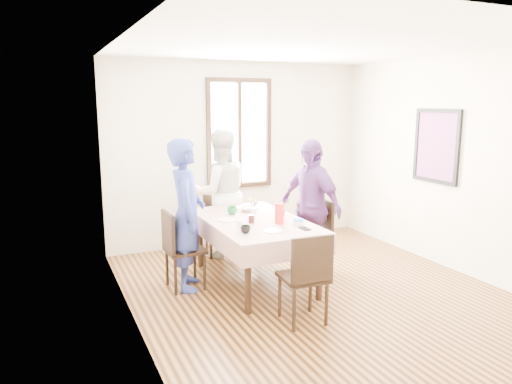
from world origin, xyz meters
TOP-DOWN VIEW (x-y plane):
  - ground at (0.00, 0.00)m, footprint 4.50×4.50m
  - back_wall at (0.00, 2.25)m, footprint 4.00×0.00m
  - right_wall at (2.00, 0.00)m, footprint 0.00×4.50m
  - window_frame at (0.00, 2.23)m, footprint 1.02×0.06m
  - window_pane at (0.00, 2.24)m, footprint 0.90×0.02m
  - art_poster at (1.98, 0.30)m, footprint 0.04×0.76m
  - dining_table at (-0.50, 0.56)m, footprint 0.96×1.68m
  - tablecloth at (-0.50, 0.56)m, footprint 1.08×1.80m
  - chair_left at (-1.30, 0.72)m, footprint 0.43×0.43m
  - chair_right at (0.30, 0.61)m, footprint 0.43×0.43m
  - chair_far at (-0.50, 1.71)m, footprint 0.48×0.48m
  - chair_near at (-0.50, -0.60)m, footprint 0.45×0.45m
  - person_left at (-1.28, 0.72)m, footprint 0.57×0.72m
  - person_far at (-0.50, 1.69)m, footprint 0.89×0.71m
  - person_right at (0.27, 0.61)m, footprint 0.63×1.05m
  - mug_black at (-0.83, 0.06)m, footprint 0.11×0.11m
  - mug_flag at (-0.19, 0.48)m, footprint 0.13×0.13m
  - mug_green at (-0.64, 0.92)m, footprint 0.16×0.16m
  - serving_bowl at (-0.38, 1.00)m, footprint 0.25×0.25m
  - juice_carton at (-0.33, 0.26)m, footprint 0.07×0.07m
  - butter_tub at (-0.17, 0.10)m, footprint 0.13×0.13m
  - jam_jar at (-0.60, 0.43)m, footprint 0.07×0.07m
  - drinking_glass at (-0.81, 0.26)m, footprint 0.06×0.06m
  - smartphone at (-0.17, -0.05)m, footprint 0.08×0.16m
  - flower_vase at (-0.49, 0.62)m, footprint 0.06×0.06m
  - plate_left at (-0.81, 0.65)m, footprint 0.20×0.20m
  - plate_far at (-0.50, 1.19)m, footprint 0.20×0.20m
  - plate_near at (-0.53, 0.00)m, footprint 0.20×0.20m
  - butter_lid at (-0.17, 0.10)m, footprint 0.12×0.12m
  - flower_bunch at (-0.49, 0.62)m, footprint 0.09×0.09m

SIDE VIEW (x-z plane):
  - ground at x=0.00m, z-range 0.00..0.00m
  - dining_table at x=-0.50m, z-range 0.00..0.75m
  - chair_left at x=-1.30m, z-range 0.00..0.91m
  - chair_right at x=0.30m, z-range 0.00..0.91m
  - chair_far at x=-0.50m, z-range 0.00..0.91m
  - chair_near at x=-0.50m, z-range 0.00..0.91m
  - tablecloth at x=-0.50m, z-range 0.75..0.76m
  - smartphone at x=-0.17m, z-range 0.76..0.77m
  - plate_left at x=-0.81m, z-range 0.76..0.77m
  - plate_far at x=-0.50m, z-range 0.76..0.77m
  - plate_near at x=-0.53m, z-range 0.76..0.77m
  - serving_bowl at x=-0.38m, z-range 0.76..0.82m
  - butter_tub at x=-0.17m, z-range 0.76..0.82m
  - mug_black at x=-0.83m, z-range 0.76..0.84m
  - drinking_glass at x=-0.81m, z-range 0.76..0.85m
  - mug_green at x=-0.64m, z-range 0.76..0.86m
  - jam_jar at x=-0.60m, z-range 0.76..0.86m
  - mug_flag at x=-0.19m, z-range 0.76..0.86m
  - flower_vase at x=-0.49m, z-range 0.76..0.89m
  - butter_lid at x=-0.17m, z-range 0.82..0.84m
  - person_right at x=0.27m, z-range 0.00..1.68m
  - person_left at x=-1.28m, z-range 0.00..1.72m
  - person_far at x=-0.50m, z-range 0.00..1.75m
  - juice_carton at x=-0.33m, z-range 0.76..1.00m
  - flower_bunch at x=-0.49m, z-range 0.89..0.99m
  - back_wall at x=0.00m, z-range -0.65..3.35m
  - right_wall at x=2.00m, z-range -0.90..3.60m
  - art_poster at x=1.98m, z-range 1.07..2.03m
  - window_frame at x=0.00m, z-range 0.84..2.46m
  - window_pane at x=0.00m, z-range 0.90..2.40m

